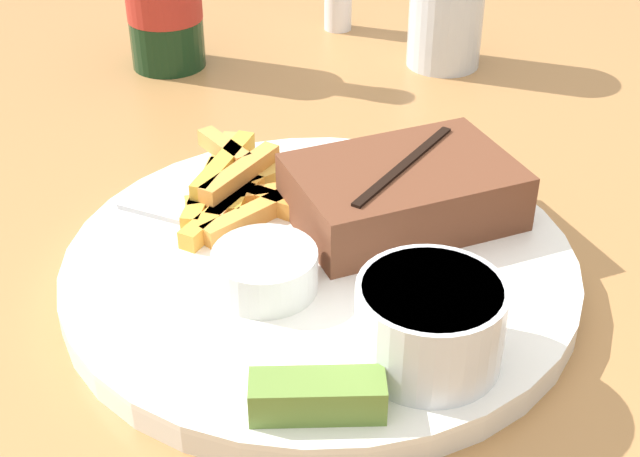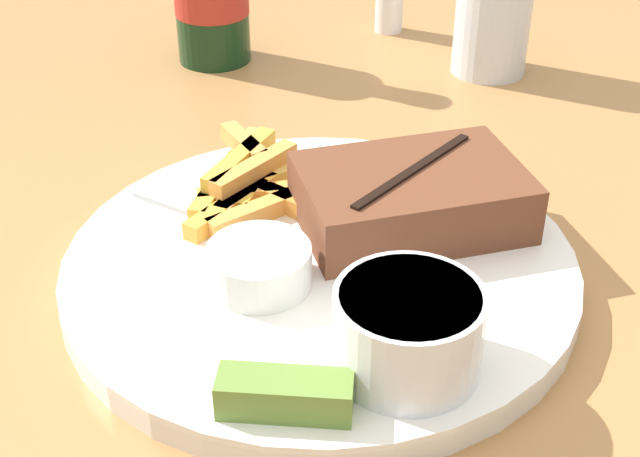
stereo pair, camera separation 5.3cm
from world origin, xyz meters
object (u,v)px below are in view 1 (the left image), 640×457
Objects in this scene: coleslaw_cup at (430,319)px; dipping_sauce_cup at (265,268)px; dinner_plate at (320,268)px; steak_portion at (403,192)px; pickle_spear at (317,396)px; drinking_glass at (447,3)px; fork_utensil at (202,223)px.

dipping_sauce_cup is at bearing 136.61° from coleslaw_cup.
steak_portion is at bearing 31.52° from dinner_plate.
coleslaw_cup is 0.11m from dipping_sauce_cup.
steak_portion is at bearing 64.41° from pickle_spear.
drinking_glass is (0.16, 0.32, 0.05)m from dinner_plate.
steak_portion is 2.05× the size of coleslaw_cup.
pickle_spear is at bearing -154.20° from coleslaw_cup.
pickle_spear is (-0.02, -0.13, 0.02)m from dinner_plate.
fork_utensil is 0.36m from drinking_glass.
drinking_glass reaches higher than steak_portion.
pickle_spear is at bearing -115.59° from steak_portion.
dipping_sauce_cup is at bearing -146.36° from steak_portion.
dipping_sauce_cup is at bearing 98.42° from pickle_spear.
dinner_plate is 0.05m from dipping_sauce_cup.
steak_portion is 2.58× the size of dipping_sauce_cup.
drinking_glass is at bearing 60.10° from dipping_sauce_cup.
coleslaw_cup reaches higher than dinner_plate.
fork_utensil is (-0.11, 0.14, -0.02)m from coleslaw_cup.
dinner_plate is 1.99× the size of steak_portion.
dinner_plate is 5.14× the size of dipping_sauce_cup.
steak_portion is at bearing -110.26° from drinking_glass.
dipping_sauce_cup is 0.51× the size of drinking_glass.
pickle_spear is 0.18m from fork_utensil.
fork_utensil is at bearing -130.31° from drinking_glass.
pickle_spear is at bearing -41.56° from fork_utensil.
dipping_sauce_cup is (-0.04, -0.03, 0.02)m from dinner_plate.
drinking_glass is at bearing 62.91° from dinner_plate.
pickle_spear is (-0.08, -0.17, -0.01)m from steak_portion.
fork_utensil is (-0.13, 0.01, -0.02)m from steak_portion.
pickle_spear reaches higher than dinner_plate.
coleslaw_cup is 1.26× the size of dipping_sauce_cup.
coleslaw_cup is 0.18m from fork_utensil.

